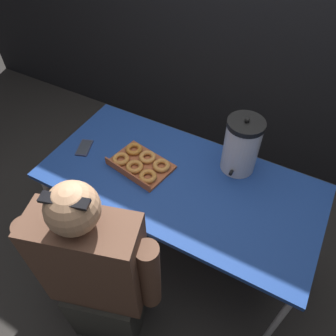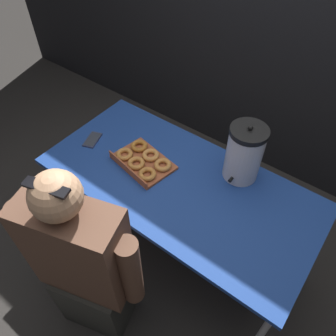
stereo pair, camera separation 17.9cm
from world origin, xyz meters
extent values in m
plane|color=#2D2B28|center=(0.00, 0.00, 0.00)|extent=(12.00, 12.00, 0.00)
cube|color=black|center=(0.00, 1.23, 1.22)|extent=(6.00, 0.10, 2.45)
cube|color=navy|center=(0.00, 0.00, 0.75)|extent=(1.54, 0.75, 0.03)
cylinder|color=#ADADB2|center=(-0.73, -0.33, 0.37)|extent=(0.03, 0.03, 0.73)
cylinder|color=#ADADB2|center=(0.73, -0.33, 0.37)|extent=(0.03, 0.03, 0.73)
cylinder|color=#ADADB2|center=(-0.73, 0.33, 0.37)|extent=(0.03, 0.03, 0.73)
cylinder|color=#ADADB2|center=(0.73, 0.33, 0.37)|extent=(0.03, 0.03, 0.73)
cube|color=brown|center=(-0.24, -0.01, 0.77)|extent=(0.38, 0.29, 0.02)
cube|color=brown|center=(-0.27, -0.12, 0.79)|extent=(0.34, 0.07, 0.04)
torus|color=#BB7836|center=(-0.36, -0.04, 0.79)|extent=(0.14, 0.14, 0.03)
torus|color=#BA7836|center=(-0.26, -0.06, 0.79)|extent=(0.11, 0.11, 0.03)
torus|color=#B67432|center=(-0.15, -0.08, 0.79)|extent=(0.12, 0.12, 0.03)
torus|color=#AA6825|center=(-0.34, 0.06, 0.79)|extent=(0.11, 0.11, 0.03)
torus|color=#C2803D|center=(-0.23, 0.04, 0.79)|extent=(0.10, 0.10, 0.03)
torus|color=#BE7C3A|center=(-0.13, 0.02, 0.79)|extent=(0.13, 0.13, 0.03)
cylinder|color=silver|center=(0.24, 0.25, 0.91)|extent=(0.19, 0.19, 0.30)
cylinder|color=black|center=(0.24, 0.25, 1.07)|extent=(0.20, 0.20, 0.03)
sphere|color=black|center=(0.24, 0.25, 1.10)|extent=(0.03, 0.03, 0.03)
cylinder|color=black|center=(0.24, 0.15, 0.81)|extent=(0.02, 0.05, 0.02)
cube|color=#2D334C|center=(-0.62, -0.05, 0.76)|extent=(0.11, 0.15, 0.01)
cube|color=#2D333D|center=(-0.62, -0.05, 0.77)|extent=(0.10, 0.13, 0.00)
cube|color=#33332D|center=(-0.12, -0.62, 0.23)|extent=(0.43, 0.36, 0.46)
cube|color=brown|center=(-0.12, -0.62, 0.76)|extent=(0.51, 0.34, 0.61)
sphere|color=tan|center=(-0.12, -0.62, 1.17)|extent=(0.21, 0.21, 0.21)
cube|color=black|center=(-0.12, -0.65, 1.25)|extent=(0.18, 0.09, 0.01)
cylinder|color=brown|center=(0.13, -0.55, 0.73)|extent=(0.10, 0.10, 0.49)
cylinder|color=brown|center=(-0.38, -0.70, 0.73)|extent=(0.10, 0.10, 0.49)
camera|label=1|loc=(0.51, -1.07, 2.14)|focal=35.00mm
camera|label=2|loc=(0.66, -0.97, 2.14)|focal=35.00mm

